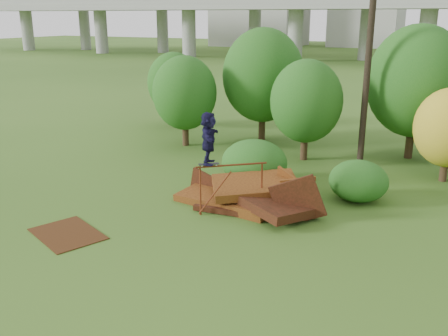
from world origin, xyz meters
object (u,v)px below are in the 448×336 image
at_px(scrap_pile, 250,195).
at_px(utility_pole, 368,59).
at_px(skater, 209,138).
at_px(flat_plate, 68,234).

distance_m(scrap_pile, utility_pole, 8.41).
xyz_separation_m(skater, flat_plate, (-3.15, -3.39, -2.64)).
bearing_deg(skater, flat_plate, 114.58).
bearing_deg(scrap_pile, utility_pole, 70.26).
xyz_separation_m(scrap_pile, utility_pole, (2.44, 6.79, 4.32)).
height_order(skater, flat_plate, skater).
bearing_deg(utility_pole, flat_plate, -119.40).
bearing_deg(flat_plate, scrap_pile, 49.42).
distance_m(scrap_pile, flat_plate, 6.25).
bearing_deg(utility_pole, scrap_pile, -109.74).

